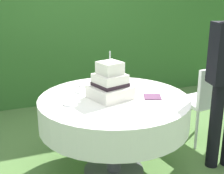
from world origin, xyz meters
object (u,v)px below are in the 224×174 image
(serving_plate_near, at_px, (147,83))
(garden_chair, at_px, (205,97))
(cake_table, at_px, (114,111))
(wedding_cake, at_px, (110,84))
(serving_plate_far, at_px, (84,86))
(serving_plate_left, at_px, (70,104))
(serving_plate_right, at_px, (82,91))
(napkin_stack, at_px, (152,97))

(serving_plate_near, bearing_deg, garden_chair, -6.83)
(cake_table, xyz_separation_m, wedding_cake, (-0.03, 0.01, 0.26))
(serving_plate_far, bearing_deg, wedding_cake, -73.67)
(serving_plate_far, relative_size, serving_plate_left, 0.97)
(garden_chair, bearing_deg, cake_table, -170.66)
(wedding_cake, xyz_separation_m, serving_plate_right, (-0.19, 0.25, -0.12))
(wedding_cake, relative_size, serving_plate_far, 4.15)
(wedding_cake, bearing_deg, serving_plate_far, 106.33)
(wedding_cake, distance_m, serving_plate_left, 0.40)
(serving_plate_near, bearing_deg, serving_plate_right, -179.58)
(garden_chair, bearing_deg, wedding_cake, -171.34)
(wedding_cake, xyz_separation_m, serving_plate_left, (-0.38, -0.04, -0.12))
(cake_table, relative_size, wedding_cake, 3.19)
(serving_plate_right, xyz_separation_m, napkin_stack, (0.55, -0.38, -0.00))
(cake_table, relative_size, serving_plate_left, 12.84)
(serving_plate_left, bearing_deg, cake_table, 4.43)
(wedding_cake, relative_size, serving_plate_left, 4.02)
(cake_table, distance_m, serving_plate_right, 0.37)
(napkin_stack, xyz_separation_m, garden_chair, (0.81, 0.30, -0.21))
(cake_table, relative_size, garden_chair, 1.51)
(wedding_cake, relative_size, serving_plate_near, 3.34)
(serving_plate_right, relative_size, napkin_stack, 0.88)
(wedding_cake, relative_size, napkin_stack, 2.84)
(cake_table, distance_m, serving_plate_left, 0.44)
(cake_table, xyz_separation_m, serving_plate_far, (-0.15, 0.42, 0.14))
(serving_plate_right, bearing_deg, wedding_cake, -53.38)
(wedding_cake, height_order, garden_chair, wedding_cake)
(wedding_cake, bearing_deg, serving_plate_left, -173.86)
(napkin_stack, bearing_deg, serving_plate_near, 68.88)
(serving_plate_far, distance_m, garden_chair, 1.33)
(serving_plate_near, distance_m, serving_plate_right, 0.69)
(cake_table, bearing_deg, serving_plate_right, 130.33)
(serving_plate_near, distance_m, serving_plate_far, 0.64)
(wedding_cake, distance_m, serving_plate_near, 0.58)
(serving_plate_far, bearing_deg, serving_plate_right, -113.93)
(serving_plate_near, xyz_separation_m, napkin_stack, (-0.15, -0.38, -0.00))
(serving_plate_left, distance_m, garden_chair, 1.58)
(serving_plate_far, bearing_deg, garden_chair, -10.07)
(serving_plate_right, bearing_deg, garden_chair, -3.14)
(serving_plate_near, bearing_deg, wedding_cake, -152.98)
(serving_plate_left, height_order, serving_plate_right, same)
(serving_plate_left, xyz_separation_m, garden_chair, (1.55, 0.22, -0.21))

